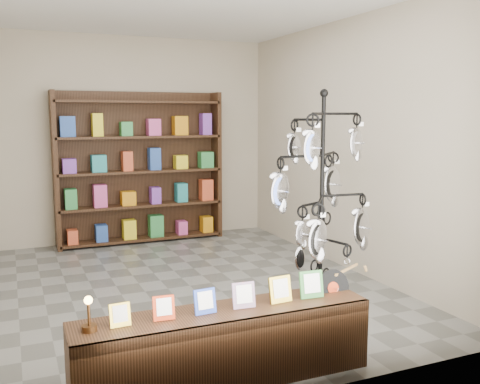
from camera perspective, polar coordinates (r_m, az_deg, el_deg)
name	(u,v)px	position (r m, az deg, el deg)	size (l,w,h in m)	color
ground	(190,286)	(6.00, -5.38, -9.93)	(5.00, 5.00, 0.00)	slate
room_envelope	(187,116)	(5.70, -5.63, 8.03)	(5.00, 5.00, 5.00)	#B5A692
display_tree	(322,197)	(4.46, 8.72, -0.50)	(1.15, 1.15, 2.07)	black
front_shelf	(225,345)	(3.90, -1.63, -16.04)	(2.12, 0.45, 0.75)	black
back_shelving	(140,172)	(7.96, -10.60, 2.06)	(2.42, 0.36, 2.20)	black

